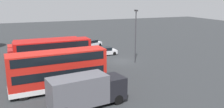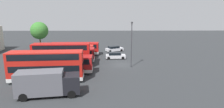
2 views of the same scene
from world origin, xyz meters
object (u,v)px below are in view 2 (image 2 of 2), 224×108
Objects in this scene: bus_double_decker_near_end at (46,65)px; bus_single_deck_sixth at (75,48)px; bus_single_deck_fourth at (66,55)px; car_small_green at (115,56)px; box_truck_blue at (47,83)px; bus_double_decker_third at (62,55)px; bus_single_deck_second at (57,64)px; lamp_post_tall at (132,41)px; car_hatchback_silver at (114,49)px; bus_single_deck_fifth at (68,52)px.

bus_single_deck_sixth is at bearing -3.26° from bus_double_decker_near_end.
bus_single_deck_fourth is 10.71m from car_small_green.
bus_single_deck_fourth is 1.50× the size of box_truck_blue.
bus_single_deck_sixth is (10.80, -0.49, -0.82)m from bus_double_decker_third.
car_small_green is (19.28, -8.89, -1.01)m from box_truck_blue.
box_truck_blue reaches higher than bus_single_deck_sixth.
bus_double_decker_third is 12.46m from box_truck_blue.
bus_double_decker_near_end is 3.88m from bus_single_deck_second.
bus_double_decker_near_end is 0.95× the size of bus_single_deck_sixth.
bus_double_decker_near_end is at bearing 171.60° from bus_single_deck_second.
bus_double_decker_third is at bearing -4.29° from bus_double_decker_near_end.
bus_single_deck_sixth is at bearing 49.24° from lamp_post_tall.
bus_double_decker_third is (3.42, 0.02, 0.82)m from bus_single_deck_second.
car_small_green is at bearing -37.05° from bus_double_decker_near_end.
bus_single_deck_fourth is at bearing 106.93° from car_small_green.
bus_double_decker_third is 13.07m from lamp_post_tall.
bus_single_deck_sixth is 2.37× the size of car_hatchback_silver.
bus_single_deck_second is 13.71m from lamp_post_tall.
bus_single_deck_fourth is at bearing -175.53° from bus_single_deck_fifth.
bus_single_deck_second is 14.45m from car_small_green.
car_small_green is (3.11, -10.21, -0.92)m from bus_single_deck_fourth.
bus_single_deck_sixth is at bearing -2.58° from bus_double_decker_third.
bus_single_deck_fourth is (7.21, 0.15, -0.00)m from bus_single_deck_second.
bus_double_decker_near_end is at bearing 154.40° from car_hatchback_silver.
bus_single_deck_sixth is 2.62× the size of car_small_green.
bus_double_decker_near_end is 14.21m from bus_single_deck_fifth.
box_truck_blue is at bearing -175.34° from bus_single_deck_fourth.
bus_single_deck_sixth is 10.47m from car_hatchback_silver.
bus_single_deck_fifth is 1.35× the size of lamp_post_tall.
bus_single_deck_fourth is at bearing 174.97° from bus_single_deck_sixth.
box_truck_blue is at bearing 155.24° from car_small_green.
bus_double_decker_near_end reaches higher than car_hatchback_silver.
bus_double_decker_near_end is 24.58m from car_hatchback_silver.
bus_single_deck_second reaches higher than car_hatchback_silver.
bus_double_decker_near_end is 1.40× the size of box_truck_blue.
lamp_post_tall is (-6.75, -2.76, 4.20)m from car_small_green.
bus_single_deck_fifth and bus_single_deck_sixth have the same top height.
bus_single_deck_sixth is at bearing -5.03° from bus_single_deck_fourth.
bus_double_decker_near_end is at bearing 176.74° from bus_single_deck_sixth.
box_truck_blue is at bearing 162.02° from car_hatchback_silver.
bus_single_deck_sixth is (14.22, -0.47, -0.00)m from bus_single_deck_second.
bus_double_decker_near_end is at bearing 177.87° from bus_single_deck_fourth.
bus_single_deck_second and bus_single_deck_fourth have the same top height.
bus_double_decker_third is at bearing 146.05° from car_hatchback_silver.
box_truck_blue reaches higher than bus_single_deck_fourth.
lamp_post_tall is (-10.65, -12.35, 3.27)m from bus_single_deck_sixth.
car_hatchback_silver is at bearing 0.19° from car_small_green.
bus_double_decker_near_end is 0.92× the size of bus_single_deck_second.
bus_single_deck_second is at bearing 135.71° from car_small_green.
bus_single_deck_second is 9.04m from box_truck_blue.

